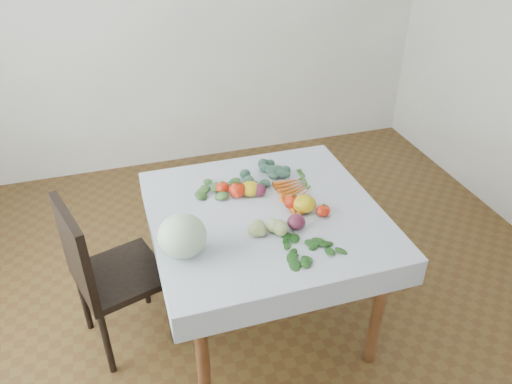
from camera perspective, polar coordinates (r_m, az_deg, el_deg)
ground at (r=2.98m, az=0.95°, el=-14.11°), size 4.00×4.00×0.00m
back_wall at (r=4.06m, az=-8.32°, el=20.93°), size 4.00×0.04×2.70m
table at (r=2.54m, az=1.09°, el=-4.09°), size 1.00×1.00×0.75m
tablecloth at (r=2.48m, az=1.11°, el=-2.27°), size 1.12×1.12×0.01m
chair at (r=2.61m, az=-17.20°, el=-8.45°), size 0.51×0.51×0.91m
cabbage at (r=2.19m, az=-8.43°, el=-4.97°), size 0.28×0.28×0.19m
tomato_a at (r=2.61m, az=-3.84°, el=0.53°), size 0.07×0.07×0.06m
tomato_b at (r=2.57m, az=-2.10°, el=0.23°), size 0.11×0.11×0.08m
tomato_c at (r=2.49m, az=4.12°, el=-1.14°), size 0.10×0.10×0.07m
tomato_d at (r=2.46m, az=7.69°, el=-2.12°), size 0.09×0.09×0.06m
heirloom_back at (r=2.59m, az=-0.69°, el=0.40°), size 0.14×0.14×0.07m
heirloom_front at (r=2.48m, az=5.55°, el=-1.33°), size 0.15×0.15×0.08m
onion_a at (r=2.58m, az=0.35°, el=0.23°), size 0.09×0.09×0.06m
onion_b at (r=2.36m, az=4.62°, el=-3.42°), size 0.11×0.11×0.07m
tomatillo_cluster at (r=2.33m, az=1.65°, el=-4.22°), size 0.15×0.13×0.05m
carrot_bunch at (r=2.60m, az=4.70°, el=-0.15°), size 0.19×0.33×0.03m
kale_bunch at (r=2.76m, az=0.79°, el=2.33°), size 0.27×0.28×0.04m
basil_bunch at (r=2.27m, az=6.75°, el=-6.12°), size 0.26×0.23×0.01m
dill_bunch at (r=2.66m, az=-4.07°, el=0.67°), size 0.26×0.21×0.03m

